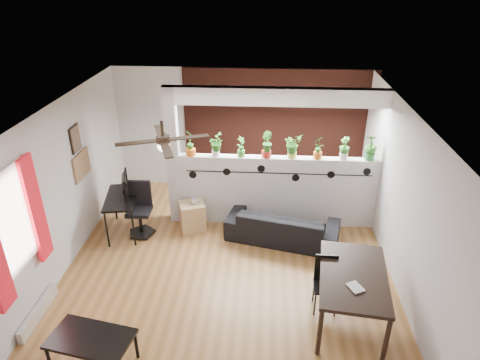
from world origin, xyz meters
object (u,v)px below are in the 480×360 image
(potted_plant_3, at_px, (267,144))
(potted_plant_6, at_px, (344,148))
(computer_desk, at_px, (121,200))
(sofa, at_px, (282,226))
(potted_plant_7, at_px, (371,147))
(dining_table, at_px, (353,279))
(folding_chair, at_px, (326,278))
(cube_shelf, at_px, (192,216))
(cup, at_px, (194,201))
(coffee_table, at_px, (91,340))
(potted_plant_4, at_px, (292,145))
(potted_plant_0, at_px, (190,142))
(potted_plant_2, at_px, (241,146))
(office_chair, at_px, (140,212))
(potted_plant_5, at_px, (318,147))
(potted_plant_1, at_px, (216,144))
(ceiling_fan, at_px, (163,142))

(potted_plant_3, xyz_separation_m, potted_plant_6, (1.35, 0.00, -0.03))
(computer_desk, bearing_deg, sofa, -1.29)
(potted_plant_7, relative_size, dining_table, 0.30)
(sofa, xyz_separation_m, folding_chair, (0.55, -1.64, 0.22))
(potted_plant_7, bearing_deg, potted_plant_3, 180.00)
(cube_shelf, distance_m, dining_table, 3.32)
(cup, bearing_deg, computer_desk, -172.72)
(sofa, xyz_separation_m, coffee_table, (-2.35, -2.87, 0.14))
(potted_plant_4, bearing_deg, potted_plant_0, -180.00)
(potted_plant_7, distance_m, coffee_table, 5.29)
(potted_plant_2, relative_size, potted_plant_6, 0.93)
(potted_plant_0, relative_size, dining_table, 0.31)
(cube_shelf, xyz_separation_m, cup, (0.05, 0.00, 0.32))
(potted_plant_0, relative_size, coffee_table, 0.45)
(potted_plant_0, relative_size, office_chair, 0.48)
(cup, bearing_deg, potted_plant_4, 11.12)
(computer_desk, distance_m, folding_chair, 3.84)
(potted_plant_3, xyz_separation_m, potted_plant_5, (0.90, 0.00, -0.02))
(folding_chair, bearing_deg, coffee_table, -157.04)
(sofa, bearing_deg, potted_plant_1, -11.40)
(cup, xyz_separation_m, computer_desk, (-1.28, -0.16, 0.07))
(cube_shelf, height_order, cup, cup)
(potted_plant_3, bearing_deg, folding_chair, -68.38)
(office_chair, bearing_deg, potted_plant_6, 8.44)
(cube_shelf, relative_size, cup, 4.33)
(cup, bearing_deg, potted_plant_0, 102.65)
(potted_plant_0, relative_size, potted_plant_3, 1.02)
(cube_shelf, distance_m, cup, 0.32)
(potted_plant_1, distance_m, potted_plant_2, 0.45)
(potted_plant_6, distance_m, coffee_table, 4.96)
(potted_plant_6, bearing_deg, folding_chair, -102.27)
(potted_plant_0, distance_m, potted_plant_5, 2.26)
(potted_plant_0, height_order, cube_shelf, potted_plant_0)
(ceiling_fan, height_order, potted_plant_1, ceiling_fan)
(ceiling_fan, bearing_deg, cube_shelf, 88.18)
(potted_plant_4, height_order, sofa, potted_plant_4)
(computer_desk, bearing_deg, folding_chair, -26.38)
(ceiling_fan, height_order, office_chair, ceiling_fan)
(potted_plant_2, relative_size, potted_plant_5, 0.90)
(coffee_table, bearing_deg, cup, 76.34)
(cup, xyz_separation_m, dining_table, (2.46, -2.13, 0.11))
(ceiling_fan, relative_size, sofa, 0.64)
(potted_plant_2, bearing_deg, dining_table, -56.46)
(sofa, relative_size, office_chair, 1.89)
(ceiling_fan, xyz_separation_m, potted_plant_2, (0.92, 1.80, -0.76))
(ceiling_fan, bearing_deg, potted_plant_4, 44.59)
(potted_plant_6, height_order, coffee_table, potted_plant_6)
(dining_table, height_order, coffee_table, dining_table)
(cube_shelf, xyz_separation_m, folding_chair, (2.20, -1.87, 0.22))
(potted_plant_1, relative_size, potted_plant_6, 0.99)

